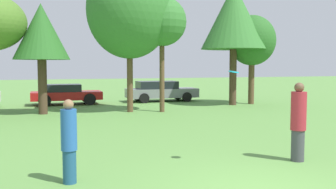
% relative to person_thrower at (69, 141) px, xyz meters
% --- Properties ---
extents(person_thrower, '(0.31, 0.31, 1.67)m').
position_rel_person_thrower_xyz_m(person_thrower, '(0.00, 0.00, 0.00)').
color(person_thrower, navy).
rests_on(person_thrower, ground).
extents(person_catcher, '(0.37, 0.37, 1.92)m').
position_rel_person_thrower_xyz_m(person_catcher, '(5.42, 0.02, 0.12)').
color(person_catcher, '#3F3F47').
rests_on(person_catcher, ground).
extents(frisbee, '(0.24, 0.24, 0.07)m').
position_rel_person_thrower_xyz_m(frisbee, '(3.70, 0.13, 1.34)').
color(frisbee, '#19B2D8').
extents(tree_2, '(2.65, 2.65, 5.25)m').
position_rel_person_thrower_xyz_m(tree_2, '(-0.33, 11.54, 3.02)').
color(tree_2, '#473323').
rests_on(tree_2, ground).
extents(tree_3, '(4.21, 4.21, 7.47)m').
position_rel_person_thrower_xyz_m(tree_3, '(3.82, 11.01, 4.20)').
color(tree_3, brown).
rests_on(tree_3, ground).
extents(tree_4, '(2.45, 2.45, 5.72)m').
position_rel_person_thrower_xyz_m(tree_4, '(5.34, 10.52, 3.61)').
color(tree_4, brown).
rests_on(tree_4, ground).
extents(tree_5, '(3.79, 3.79, 7.06)m').
position_rel_person_thrower_xyz_m(tree_5, '(10.34, 12.39, 4.29)').
color(tree_5, '#473323').
rests_on(tree_5, ground).
extents(tree_6, '(2.82, 2.82, 5.33)m').
position_rel_person_thrower_xyz_m(tree_6, '(11.68, 12.55, 2.94)').
color(tree_6, brown).
rests_on(tree_6, ground).
extents(parked_car_red, '(4.07, 1.88, 1.21)m').
position_rel_person_thrower_xyz_m(parked_car_red, '(0.98, 15.77, -0.19)').
color(parked_car_red, red).
rests_on(parked_car_red, ground).
extents(parked_car_grey, '(4.57, 1.93, 1.31)m').
position_rel_person_thrower_xyz_m(parked_car_grey, '(6.98, 15.90, -0.17)').
color(parked_car_grey, slate).
rests_on(parked_car_grey, ground).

